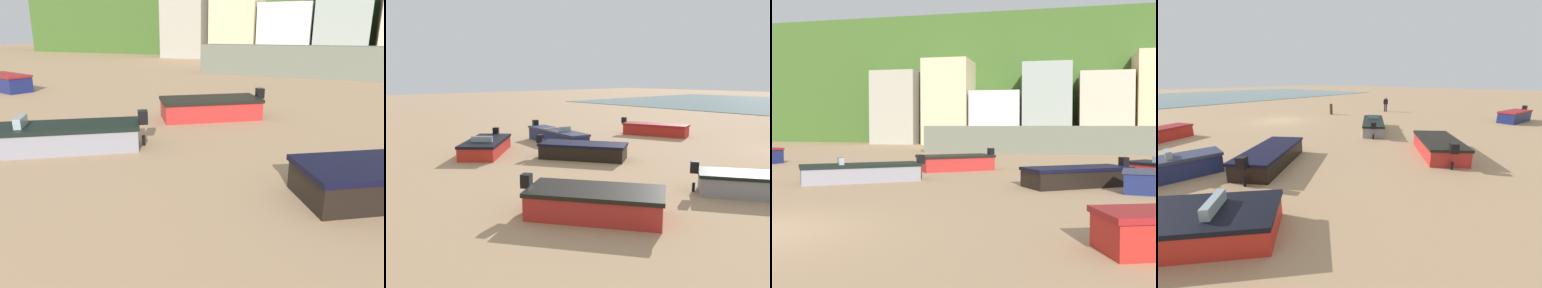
# 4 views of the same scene
# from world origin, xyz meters

# --- Properties ---
(harbor_pier) EXTENTS (21.90, 2.40, 2.30)m
(harbor_pier) POSITION_xyz_m (5.77, 30.00, 1.15)
(harbor_pier) COLOR #666A5B
(harbor_pier) RESTS_ON ground
(townhouse_far_left) EXTENTS (5.69, 5.51, 9.12)m
(townhouse_far_left) POSITION_xyz_m (-14.15, 46.75, 4.56)
(townhouse_far_left) COLOR #A39F8E
(townhouse_far_left) RESTS_ON ground
(townhouse_left) EXTENTS (5.60, 6.79, 10.42)m
(townhouse_left) POSITION_xyz_m (-7.55, 47.39, 5.21)
(townhouse_left) COLOR beige
(townhouse_left) RESTS_ON ground
(townhouse_centre_left) EXTENTS (5.96, 5.30, 6.43)m
(townhouse_centre_left) POSITION_xyz_m (-1.48, 46.65, 3.22)
(townhouse_centre_left) COLOR silver
(townhouse_centre_left) RESTS_ON ground
(townhouse_centre) EXTENTS (5.64, 6.25, 9.64)m
(townhouse_centre) POSITION_xyz_m (4.61, 47.13, 4.82)
(townhouse_centre) COLOR #94A097
(townhouse_centre) RESTS_ON ground
(boat_navy_0) EXTENTS (3.96, 2.29, 1.28)m
(boat_navy_0) POSITION_xyz_m (-12.22, 16.27, 0.49)
(boat_navy_0) COLOR navy
(boat_navy_0) RESTS_ON ground
(boat_grey_1) EXTENTS (4.79, 3.86, 1.07)m
(boat_grey_1) POSITION_xyz_m (-1.60, 8.80, 0.39)
(boat_grey_1) COLOR gray
(boat_grey_1) RESTS_ON ground
(boat_red_4) EXTENTS (4.16, 3.65, 1.12)m
(boat_red_4) POSITION_xyz_m (1.07, 14.41, 0.41)
(boat_red_4) COLOR #B12825
(boat_red_4) RESTS_ON ground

